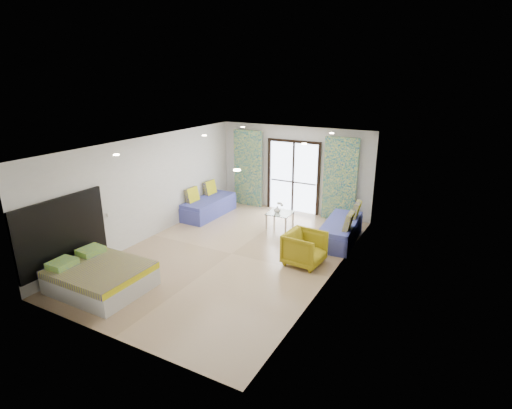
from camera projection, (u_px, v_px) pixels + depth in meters
The scene contains 24 objects.
floor at pixel (232, 254), 9.79m from camera, with size 5.00×7.50×0.01m, color tan, non-canonical shape.
ceiling at pixel (229, 144), 8.95m from camera, with size 5.00×7.50×0.01m, color silver, non-canonical shape.
wall_back at pixel (294, 170), 12.51m from camera, with size 5.00×0.01×2.70m, color silver, non-canonical shape.
wall_front at pixel (104, 265), 6.24m from camera, with size 5.00×0.01×2.70m, color silver, non-canonical shape.
wall_left at pixel (150, 188), 10.50m from camera, with size 0.01×7.50×2.70m, color silver, non-canonical shape.
wall_right at pixel (333, 219), 8.24m from camera, with size 0.01×7.50×2.70m, color silver, non-canonical shape.
balcony_door at pixel (293, 173), 12.51m from camera, with size 1.76×0.08×2.28m.
balcony_rail at pixel (293, 182), 12.61m from camera, with size 1.52×0.03×0.04m, color #595451.
curtain_left at pixel (248, 168), 13.09m from camera, with size 1.00×0.10×2.50m, color silver.
curtain_right at pixel (340, 180), 11.69m from camera, with size 1.00×0.10×2.50m, color silver.
downlight_a at pixel (116, 155), 7.92m from camera, with size 0.12×0.12×0.02m, color #FFE0B2.
downlight_b at pixel (237, 170), 6.66m from camera, with size 0.12×0.12×0.02m, color #FFE0B2.
downlight_c at pixel (204, 135), 10.43m from camera, with size 0.12×0.12×0.02m, color #FFE0B2.
downlight_d at pixel (304, 144), 9.16m from camera, with size 0.12×0.12×0.02m, color #FFE0B2.
downlight_e at pixel (243, 127), 12.10m from camera, with size 0.12×0.12×0.02m, color #FFE0B2.
downlight_f at pixel (332, 133), 10.84m from camera, with size 0.12×0.12×0.02m, color #FFE0B2.
headboard at pixel (62, 232), 8.32m from camera, with size 0.06×2.10×1.50m, color black.
switch_plate at pixel (109, 215), 9.37m from camera, with size 0.02×0.10×0.10m, color silver.
bed at pixel (100, 277), 8.12m from camera, with size 1.83×1.50×0.63m.
daybed_left at pixel (208, 206), 12.38m from camera, with size 0.79×1.98×0.97m.
daybed_right at pixel (341, 230), 10.44m from camera, with size 0.92×2.05×0.99m.
coffee_table at pixel (280, 214), 11.37m from camera, with size 0.71×0.71×0.78m.
vase at pixel (277, 210), 11.30m from camera, with size 0.20×0.21×0.20m, color white.
armchair at pixel (305, 247), 9.14m from camera, with size 0.83×0.78×0.85m, color #A28E14.
Camera 1 is at (4.78, -7.57, 4.19)m, focal length 28.00 mm.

